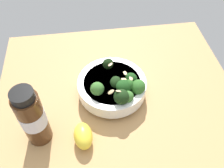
% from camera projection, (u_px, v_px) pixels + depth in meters
% --- Properties ---
extents(ground_plane, '(0.67, 0.67, 0.04)m').
position_uv_depth(ground_plane, '(120.00, 109.00, 0.67)').
color(ground_plane, tan).
extents(bowl_of_broccoli, '(0.19, 0.19, 0.09)m').
position_uv_depth(bowl_of_broccoli, '(114.00, 86.00, 0.65)').
color(bowl_of_broccoli, white).
rests_on(bowl_of_broccoli, ground_plane).
extents(lemon_wedge, '(0.07, 0.05, 0.05)m').
position_uv_depth(lemon_wedge, '(83.00, 136.00, 0.57)').
color(lemon_wedge, yellow).
rests_on(lemon_wedge, ground_plane).
extents(bottle_tall, '(0.06, 0.06, 0.17)m').
position_uv_depth(bottle_tall, '(32.00, 117.00, 0.53)').
color(bottle_tall, '#472814').
rests_on(bottle_tall, ground_plane).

